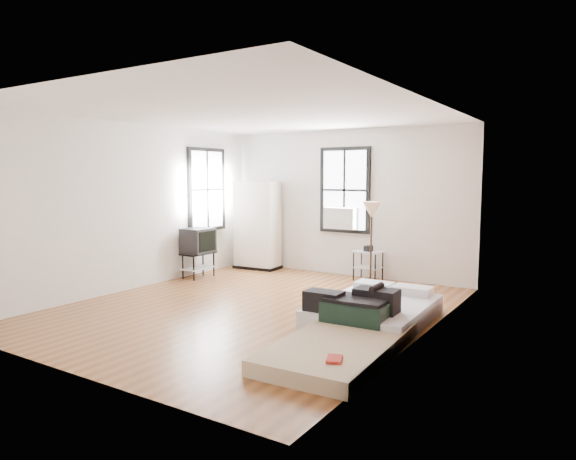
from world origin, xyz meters
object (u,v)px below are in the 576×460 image
Objects in this scene: mattress_bare at (344,337)px; floor_lamp at (372,215)px; mattress_main at (373,309)px; wardrobe at (257,225)px; side_table at (368,257)px; tv_stand at (198,242)px.

floor_lamp reaches higher than mattress_bare.
floor_lamp is at bearing 112.85° from mattress_main.
floor_lamp reaches higher than mattress_main.
mattress_main is 0.88× the size of mattress_bare.
wardrobe is 1.22× the size of floor_lamp.
mattress_main is 2.37m from floor_lamp.
mattress_bare is at bearing -71.80° from floor_lamp.
side_table reaches higher than mattress_bare.
mattress_bare is 4.71m from tv_stand.
mattress_bare is at bearing -27.43° from tv_stand.
mattress_main is 1.24m from mattress_bare.
side_table is (-1.30, 3.66, 0.30)m from mattress_bare.
mattress_bare is 3.89m from side_table.
tv_stand is at bearing 164.95° from mattress_main.
mattress_main reaches higher than mattress_bare.
mattress_main is 2.90× the size of side_table.
mattress_bare is (0.17, -1.23, -0.03)m from mattress_main.
mattress_bare is 3.50m from floor_lamp.
tv_stand is (-3.10, -0.96, -0.59)m from floor_lamp.
floor_lamp is (-1.04, 3.15, 1.12)m from mattress_bare.
tv_stand reaches higher than mattress_main.
side_table is at bearing 113.61° from mattress_main.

